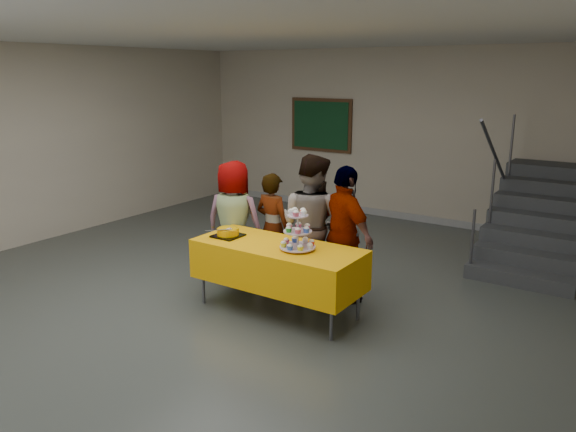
{
  "coord_description": "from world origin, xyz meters",
  "views": [
    {
      "loc": [
        3.96,
        -4.32,
        2.59
      ],
      "look_at": [
        0.65,
        0.62,
        1.05
      ],
      "focal_mm": 35.0,
      "sensor_mm": 36.0,
      "label": 1
    }
  ],
  "objects_px": {
    "bake_table": "(278,264)",
    "staircase": "(544,223)",
    "schoolchild_b": "(273,227)",
    "noticeboard": "(321,125)",
    "schoolchild_c": "(312,225)",
    "schoolchild_d": "(345,235)",
    "bear_cake": "(228,231)",
    "schoolchild_a": "(234,222)",
    "cupcake_stand": "(298,233)"
  },
  "relations": [
    {
      "from": "staircase",
      "to": "bear_cake",
      "type": "bearing_deg",
      "value": -125.76
    },
    {
      "from": "schoolchild_d",
      "to": "noticeboard",
      "type": "bearing_deg",
      "value": -31.57
    },
    {
      "from": "schoolchild_b",
      "to": "schoolchild_d",
      "type": "relative_size",
      "value": 0.87
    },
    {
      "from": "bake_table",
      "to": "bear_cake",
      "type": "bearing_deg",
      "value": -175.58
    },
    {
      "from": "schoolchild_c",
      "to": "schoolchild_d",
      "type": "height_order",
      "value": "schoolchild_c"
    },
    {
      "from": "schoolchild_c",
      "to": "schoolchild_d",
      "type": "distance_m",
      "value": 0.45
    },
    {
      "from": "bake_table",
      "to": "staircase",
      "type": "relative_size",
      "value": 0.78
    },
    {
      "from": "schoolchild_b",
      "to": "noticeboard",
      "type": "xyz_separation_m",
      "value": [
        -1.53,
        3.76,
        0.91
      ]
    },
    {
      "from": "bake_table",
      "to": "schoolchild_d",
      "type": "bearing_deg",
      "value": 54.25
    },
    {
      "from": "cupcake_stand",
      "to": "schoolchild_b",
      "type": "xyz_separation_m",
      "value": [
        -0.89,
        0.8,
        -0.26
      ]
    },
    {
      "from": "bake_table",
      "to": "noticeboard",
      "type": "xyz_separation_m",
      "value": [
        -2.15,
        4.54,
        1.04
      ]
    },
    {
      "from": "schoolchild_d",
      "to": "staircase",
      "type": "relative_size",
      "value": 0.66
    },
    {
      "from": "bake_table",
      "to": "noticeboard",
      "type": "height_order",
      "value": "noticeboard"
    },
    {
      "from": "bear_cake",
      "to": "schoolchild_a",
      "type": "height_order",
      "value": "schoolchild_a"
    },
    {
      "from": "cupcake_stand",
      "to": "schoolchild_b",
      "type": "height_order",
      "value": "schoolchild_b"
    },
    {
      "from": "bake_table",
      "to": "noticeboard",
      "type": "relative_size",
      "value": 1.45
    },
    {
      "from": "schoolchild_a",
      "to": "schoolchild_b",
      "type": "distance_m",
      "value": 0.49
    },
    {
      "from": "schoolchild_d",
      "to": "noticeboard",
      "type": "distance_m",
      "value": 4.76
    },
    {
      "from": "schoolchild_d",
      "to": "bake_table",
      "type": "bearing_deg",
      "value": 78.72
    },
    {
      "from": "bear_cake",
      "to": "bake_table",
      "type": "bearing_deg",
      "value": 4.42
    },
    {
      "from": "bear_cake",
      "to": "noticeboard",
      "type": "bearing_deg",
      "value": 108.05
    },
    {
      "from": "bear_cake",
      "to": "staircase",
      "type": "xyz_separation_m",
      "value": [
        2.7,
        3.76,
        -0.34
      ]
    },
    {
      "from": "schoolchild_c",
      "to": "noticeboard",
      "type": "relative_size",
      "value": 1.29
    },
    {
      "from": "bear_cake",
      "to": "schoolchild_b",
      "type": "bearing_deg",
      "value": 87.72
    },
    {
      "from": "schoolchild_a",
      "to": "schoolchild_b",
      "type": "xyz_separation_m",
      "value": [
        0.4,
        0.28,
        -0.08
      ]
    },
    {
      "from": "schoolchild_c",
      "to": "noticeboard",
      "type": "bearing_deg",
      "value": -57.87
    },
    {
      "from": "bake_table",
      "to": "schoolchild_d",
      "type": "relative_size",
      "value": 1.18
    },
    {
      "from": "schoolchild_c",
      "to": "staircase",
      "type": "distance_m",
      "value": 3.67
    },
    {
      "from": "cupcake_stand",
      "to": "schoolchild_d",
      "type": "bearing_deg",
      "value": 73.24
    },
    {
      "from": "schoolchild_c",
      "to": "schoolchild_d",
      "type": "xyz_separation_m",
      "value": [
        0.45,
        -0.02,
        -0.05
      ]
    },
    {
      "from": "bear_cake",
      "to": "staircase",
      "type": "height_order",
      "value": "staircase"
    },
    {
      "from": "schoolchild_c",
      "to": "schoolchild_d",
      "type": "bearing_deg",
      "value": -179.74
    },
    {
      "from": "cupcake_stand",
      "to": "schoolchild_d",
      "type": "relative_size",
      "value": 0.28
    },
    {
      "from": "schoolchild_b",
      "to": "schoolchild_d",
      "type": "bearing_deg",
      "value": 177.86
    },
    {
      "from": "schoolchild_d",
      "to": "cupcake_stand",
      "type": "bearing_deg",
      "value": 97.71
    },
    {
      "from": "schoolchild_b",
      "to": "noticeboard",
      "type": "distance_m",
      "value": 4.16
    },
    {
      "from": "noticeboard",
      "to": "schoolchild_d",
      "type": "bearing_deg",
      "value": -56.05
    },
    {
      "from": "schoolchild_d",
      "to": "noticeboard",
      "type": "height_order",
      "value": "noticeboard"
    },
    {
      "from": "schoolchild_c",
      "to": "schoolchild_d",
      "type": "relative_size",
      "value": 1.06
    },
    {
      "from": "bear_cake",
      "to": "schoolchild_a",
      "type": "xyz_separation_m",
      "value": [
        -0.36,
        0.55,
        -0.06
      ]
    },
    {
      "from": "bake_table",
      "to": "staircase",
      "type": "xyz_separation_m",
      "value": [
        2.05,
        3.7,
        -0.07
      ]
    },
    {
      "from": "cupcake_stand",
      "to": "schoolchild_d",
      "type": "height_order",
      "value": "schoolchild_d"
    },
    {
      "from": "schoolchild_a",
      "to": "schoolchild_c",
      "type": "distance_m",
      "value": 1.05
    },
    {
      "from": "schoolchild_c",
      "to": "schoolchild_a",
      "type": "bearing_deg",
      "value": 12.19
    },
    {
      "from": "schoolchild_b",
      "to": "noticeboard",
      "type": "bearing_deg",
      "value": -63.15
    },
    {
      "from": "schoolchild_a",
      "to": "staircase",
      "type": "distance_m",
      "value": 4.44
    },
    {
      "from": "cupcake_stand",
      "to": "staircase",
      "type": "bearing_deg",
      "value": 64.41
    },
    {
      "from": "bear_cake",
      "to": "schoolchild_d",
      "type": "relative_size",
      "value": 0.23
    },
    {
      "from": "schoolchild_a",
      "to": "schoolchild_c",
      "type": "xyz_separation_m",
      "value": [
        1.03,
        0.17,
        0.07
      ]
    },
    {
      "from": "bake_table",
      "to": "schoolchild_c",
      "type": "distance_m",
      "value": 0.73
    }
  ]
}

